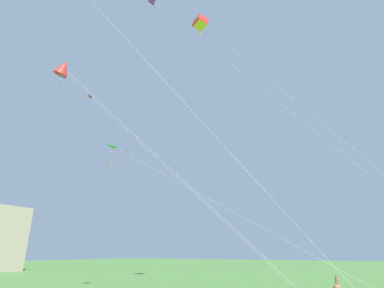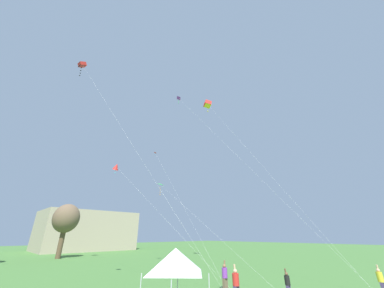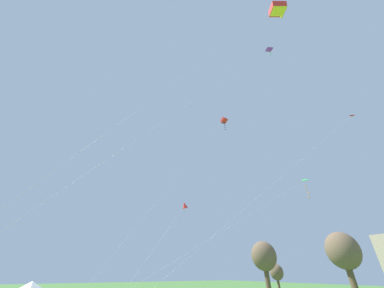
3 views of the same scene
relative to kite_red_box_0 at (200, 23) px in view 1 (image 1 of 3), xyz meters
name	(u,v)px [view 1 (image 1 of 3)]	position (x,y,z in m)	size (l,w,h in m)	color
kite_red_box_0	(200,23)	(0.00, 0.00, 0.00)	(4.91, 19.70, 27.29)	silver
kite_green_delta_1	(114,148)	(-5.64, 5.58, -15.45)	(4.39, 20.81, 11.70)	silver
kite_red_diamond_2	(64,68)	(-16.50, -1.23, -16.12)	(6.73, 10.15, 11.08)	silver
kite_purple_delta_3	(155,4)	(-4.05, 3.30, 0.72)	(1.30, 22.72, 28.24)	silver
kite_red_delta_4	(95,101)	(-2.59, 11.90, -7.99)	(9.10, 24.62, 20.16)	silver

